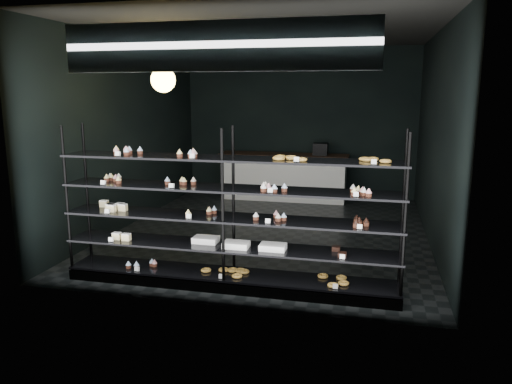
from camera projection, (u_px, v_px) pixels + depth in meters
The scene contains 5 objects.
room at pixel (272, 135), 8.01m from camera, with size 5.01×6.01×3.20m.
display_shelf at pixel (226, 236), 5.88m from camera, with size 4.00×0.50×1.91m.
signage at pixel (214, 46), 4.99m from camera, with size 3.30×0.05×0.50m.
pendant_lamp at pixel (163, 80), 6.76m from camera, with size 0.33×0.33×0.90m.
service_counter at pixel (284, 176), 10.67m from camera, with size 2.73×0.65×1.23m.
Camera 1 is at (1.60, -7.88, 2.32)m, focal length 35.00 mm.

